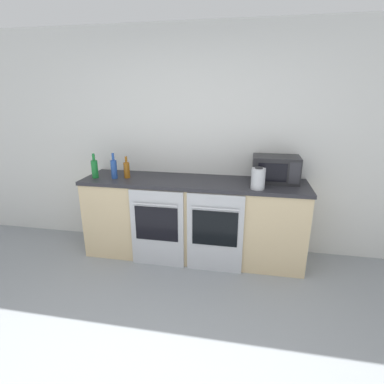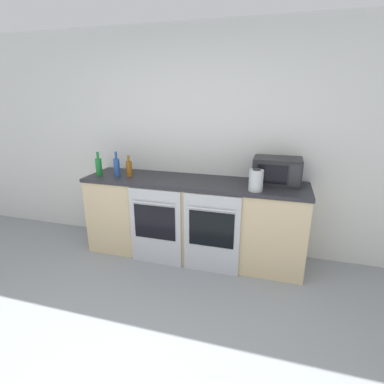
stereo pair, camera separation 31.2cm
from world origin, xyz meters
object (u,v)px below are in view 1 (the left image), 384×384
object	(u,v)px
microwave	(276,169)
bottle_green	(95,168)
oven_right	(215,233)
bottle_amber	(127,170)
kettle	(258,179)
oven_left	(157,229)
bottle_blue	(114,169)

from	to	relation	value
microwave	bottle_green	size ratio (longest dim) A/B	1.75
oven_right	bottle_amber	world-z (taller)	bottle_amber
bottle_amber	kettle	xyz separation A→B (m)	(1.48, -0.16, 0.01)
oven_left	bottle_green	world-z (taller)	bottle_green
oven_right	bottle_amber	bearing A→B (deg)	165.11
microwave	oven_right	bearing A→B (deg)	-144.33
bottle_blue	bottle_green	distance (m)	0.23
oven_left	bottle_green	distance (m)	1.01
bottle_blue	oven_right	bearing A→B (deg)	-11.18
microwave	bottle_green	bearing A→B (deg)	-173.83
bottle_blue	bottle_green	world-z (taller)	bottle_blue
bottle_blue	bottle_amber	bearing A→B (deg)	18.91
bottle_blue	kettle	world-z (taller)	bottle_blue
microwave	kettle	size ratio (longest dim) A/B	2.19
oven_left	kettle	xyz separation A→B (m)	(1.05, 0.13, 0.59)
oven_left	bottle_blue	size ratio (longest dim) A/B	3.04
bottle_green	microwave	bearing A→B (deg)	6.17
bottle_green	bottle_amber	xyz separation A→B (m)	(0.36, 0.07, -0.01)
oven_left	bottle_amber	distance (m)	0.77
oven_right	microwave	size ratio (longest dim) A/B	1.78
bottle_blue	bottle_amber	distance (m)	0.14
bottle_amber	kettle	size ratio (longest dim) A/B	1.10
oven_right	microwave	bearing A→B (deg)	35.67
bottle_green	oven_left	bearing A→B (deg)	-15.19
oven_left	oven_right	distance (m)	0.64
bottle_green	kettle	world-z (taller)	bottle_green
bottle_blue	kettle	distance (m)	1.61
kettle	bottle_blue	bearing A→B (deg)	176.07
bottle_green	kettle	size ratio (longest dim) A/B	1.25
bottle_blue	bottle_amber	xyz separation A→B (m)	(0.13, 0.05, -0.02)
oven_right	bottle_blue	world-z (taller)	bottle_blue
oven_right	oven_left	bearing A→B (deg)	180.00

